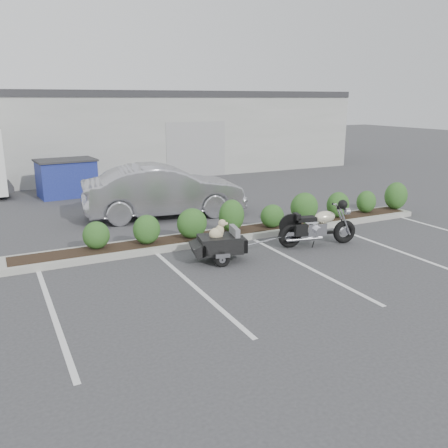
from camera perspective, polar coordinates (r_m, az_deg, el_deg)
name	(u,v)px	position (r m, az deg, el deg)	size (l,w,h in m)	color
ground	(246,266)	(10.68, 2.62, -5.08)	(90.00, 90.00, 0.00)	#38383A
planter_kerb	(238,233)	(12.95, 1.75, -1.13)	(12.00, 1.00, 0.15)	#9E9E93
building	(88,131)	(26.27, -16.03, 10.71)	(26.00, 10.00, 4.00)	#9EA099
motorcycle	(318,227)	(12.24, 11.24, -0.35)	(2.11, 0.90, 1.22)	black
pet_trailer	(219,243)	(10.85, -0.57, -2.36)	(1.72, 0.98, 1.01)	black
sedan	(164,191)	(15.09, -7.24, 3.99)	(1.75, 5.01, 1.65)	#A3A2A9
dumpster	(67,178)	(19.14, -18.40, 5.33)	(2.27, 1.65, 1.42)	navy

